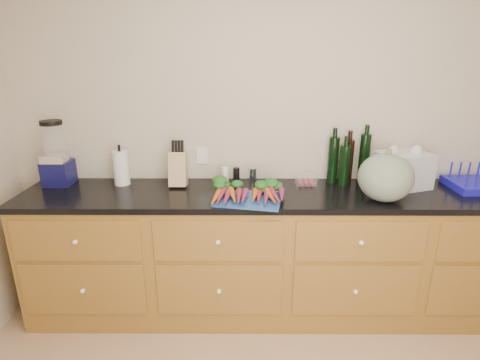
{
  "coord_description": "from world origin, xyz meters",
  "views": [
    {
      "loc": [
        -0.3,
        -1.12,
        1.83
      ],
      "look_at": [
        -0.31,
        1.2,
        1.06
      ],
      "focal_mm": 28.0,
      "sensor_mm": 36.0,
      "label": 1
    }
  ],
  "objects_px": {
    "squash": "(385,177)",
    "tomato_box": "(306,180)",
    "cutting_board": "(249,200)",
    "carrots": "(249,192)",
    "knife_block": "(178,169)",
    "blender_appliance": "(56,157)",
    "dish_rack": "(480,183)",
    "paper_towel": "(121,168)"
  },
  "relations": [
    {
      "from": "blender_appliance",
      "to": "paper_towel",
      "type": "xyz_separation_m",
      "value": [
        0.46,
        0.0,
        -0.08
      ]
    },
    {
      "from": "carrots",
      "to": "knife_block",
      "type": "relative_size",
      "value": 1.92
    },
    {
      "from": "blender_appliance",
      "to": "tomato_box",
      "type": "relative_size",
      "value": 3.2
    },
    {
      "from": "paper_towel",
      "to": "cutting_board",
      "type": "bearing_deg",
      "value": -19.23
    },
    {
      "from": "blender_appliance",
      "to": "dish_rack",
      "type": "distance_m",
      "value": 3.02
    },
    {
      "from": "blender_appliance",
      "to": "knife_block",
      "type": "height_order",
      "value": "blender_appliance"
    },
    {
      "from": "paper_towel",
      "to": "dish_rack",
      "type": "xyz_separation_m",
      "value": [
        2.56,
        -0.08,
        -0.08
      ]
    },
    {
      "from": "blender_appliance",
      "to": "paper_towel",
      "type": "relative_size",
      "value": 1.88
    },
    {
      "from": "cutting_board",
      "to": "dish_rack",
      "type": "distance_m",
      "value": 1.66
    },
    {
      "from": "squash",
      "to": "blender_appliance",
      "type": "xyz_separation_m",
      "value": [
        -2.25,
        0.31,
        0.05
      ]
    },
    {
      "from": "cutting_board",
      "to": "paper_towel",
      "type": "bearing_deg",
      "value": 160.77
    },
    {
      "from": "squash",
      "to": "paper_towel",
      "type": "relative_size",
      "value": 1.39
    },
    {
      "from": "tomato_box",
      "to": "knife_block",
      "type": "bearing_deg",
      "value": -178.14
    },
    {
      "from": "cutting_board",
      "to": "carrots",
      "type": "xyz_separation_m",
      "value": [
        -0.0,
        0.05,
        0.03
      ]
    },
    {
      "from": "cutting_board",
      "to": "paper_towel",
      "type": "height_order",
      "value": "paper_towel"
    },
    {
      "from": "paper_towel",
      "to": "dish_rack",
      "type": "bearing_deg",
      "value": -1.79
    },
    {
      "from": "carrots",
      "to": "dish_rack",
      "type": "distance_m",
      "value": 1.65
    },
    {
      "from": "knife_block",
      "to": "dish_rack",
      "type": "height_order",
      "value": "knife_block"
    },
    {
      "from": "knife_block",
      "to": "dish_rack",
      "type": "xyz_separation_m",
      "value": [
        2.14,
        -0.06,
        -0.08
      ]
    },
    {
      "from": "cutting_board",
      "to": "knife_block",
      "type": "relative_size",
      "value": 1.71
    },
    {
      "from": "dish_rack",
      "to": "cutting_board",
      "type": "bearing_deg",
      "value": -171.67
    },
    {
      "from": "squash",
      "to": "tomato_box",
      "type": "xyz_separation_m",
      "value": [
        -0.45,
        0.32,
        -0.12
      ]
    },
    {
      "from": "tomato_box",
      "to": "cutting_board",
      "type": "bearing_deg",
      "value": -142.03
    },
    {
      "from": "cutting_board",
      "to": "dish_rack",
      "type": "height_order",
      "value": "dish_rack"
    },
    {
      "from": "paper_towel",
      "to": "dish_rack",
      "type": "distance_m",
      "value": 2.56
    },
    {
      "from": "squash",
      "to": "knife_block",
      "type": "bearing_deg",
      "value": 168.09
    },
    {
      "from": "squash",
      "to": "tomato_box",
      "type": "height_order",
      "value": "squash"
    },
    {
      "from": "squash",
      "to": "blender_appliance",
      "type": "relative_size",
      "value": 0.74
    },
    {
      "from": "squash",
      "to": "paper_towel",
      "type": "xyz_separation_m",
      "value": [
        -1.79,
        0.31,
        -0.03
      ]
    },
    {
      "from": "squash",
      "to": "dish_rack",
      "type": "distance_m",
      "value": 0.81
    },
    {
      "from": "carrots",
      "to": "cutting_board",
      "type": "bearing_deg",
      "value": -90.0
    },
    {
      "from": "paper_towel",
      "to": "tomato_box",
      "type": "bearing_deg",
      "value": 0.43
    },
    {
      "from": "knife_block",
      "to": "tomato_box",
      "type": "relative_size",
      "value": 1.67
    },
    {
      "from": "cutting_board",
      "to": "squash",
      "type": "height_order",
      "value": "squash"
    },
    {
      "from": "squash",
      "to": "cutting_board",
      "type": "bearing_deg",
      "value": -179.34
    },
    {
      "from": "paper_towel",
      "to": "dish_rack",
      "type": "relative_size",
      "value": 0.6
    },
    {
      "from": "cutting_board",
      "to": "paper_towel",
      "type": "distance_m",
      "value": 0.98
    },
    {
      "from": "cutting_board",
      "to": "blender_appliance",
      "type": "height_order",
      "value": "blender_appliance"
    },
    {
      "from": "carrots",
      "to": "squash",
      "type": "height_order",
      "value": "squash"
    },
    {
      "from": "squash",
      "to": "blender_appliance",
      "type": "bearing_deg",
      "value": 172.21
    },
    {
      "from": "cutting_board",
      "to": "tomato_box",
      "type": "relative_size",
      "value": 2.86
    },
    {
      "from": "carrots",
      "to": "paper_towel",
      "type": "relative_size",
      "value": 1.88
    }
  ]
}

